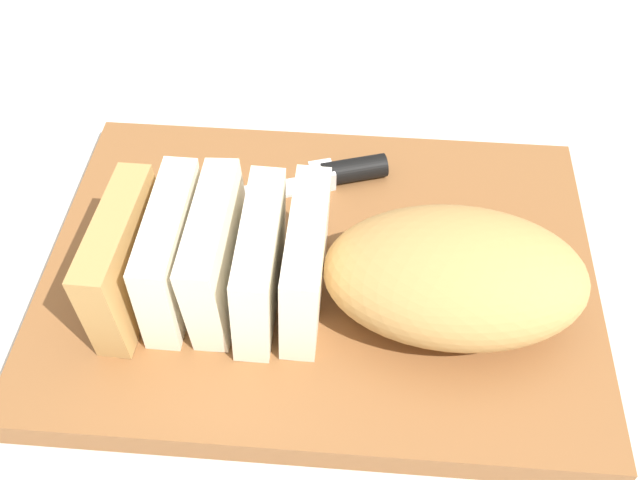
% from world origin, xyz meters
% --- Properties ---
extents(ground_plane, '(3.00, 3.00, 0.00)m').
position_xyz_m(ground_plane, '(0.00, 0.00, 0.00)').
color(ground_plane, beige).
extents(cutting_board, '(0.44, 0.32, 0.02)m').
position_xyz_m(cutting_board, '(0.00, 0.00, 0.01)').
color(cutting_board, brown).
rests_on(cutting_board, ground_plane).
extents(bread_loaf, '(0.35, 0.13, 0.09)m').
position_xyz_m(bread_loaf, '(-0.03, 0.04, 0.07)').
color(bread_loaf, tan).
rests_on(bread_loaf, cutting_board).
extents(bread_knife, '(0.24, 0.09, 0.02)m').
position_xyz_m(bread_knife, '(0.01, -0.09, 0.03)').
color(bread_knife, silver).
rests_on(bread_knife, cutting_board).
extents(crumb_near_knife, '(0.00, 0.00, 0.00)m').
position_xyz_m(crumb_near_knife, '(0.04, 0.01, 0.03)').
color(crumb_near_knife, tan).
rests_on(crumb_near_knife, cutting_board).
extents(crumb_near_loaf, '(0.01, 0.01, 0.01)m').
position_xyz_m(crumb_near_loaf, '(0.06, 0.01, 0.03)').
color(crumb_near_loaf, tan).
rests_on(crumb_near_loaf, cutting_board).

